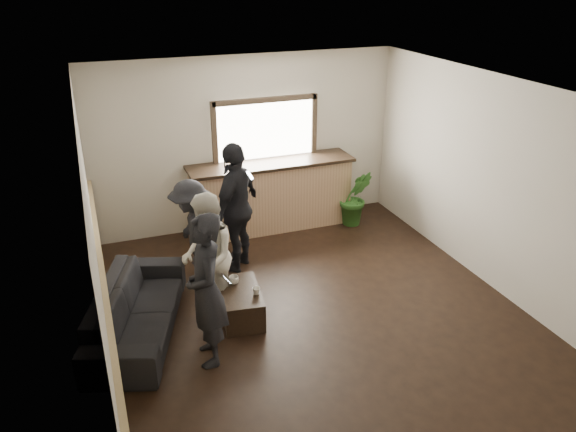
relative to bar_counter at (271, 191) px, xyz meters
name	(u,v)px	position (x,y,z in m)	size (l,w,h in m)	color
ground	(319,316)	(-0.30, -2.70, -0.64)	(5.00, 6.00, 0.01)	black
room_shell	(261,218)	(-1.04, -2.70, 0.83)	(5.01, 6.01, 2.80)	silver
bar_counter	(271,191)	(0.00, 0.00, 0.00)	(2.70, 0.68, 2.13)	tan
sofa	(137,309)	(-2.45, -2.24, -0.33)	(2.14, 0.84, 0.62)	black
coffee_table	(241,303)	(-1.21, -2.36, -0.45)	(0.47, 0.85, 0.38)	black
cup_a	(234,280)	(-1.25, -2.18, -0.21)	(0.13, 0.13, 0.10)	silver
cup_b	(256,291)	(-1.06, -2.52, -0.22)	(0.10, 0.10, 0.09)	silver
potted_plant	(356,198)	(1.35, -0.40, -0.16)	(0.53, 0.43, 0.97)	#2D6623
person_a	(207,291)	(-1.76, -3.03, 0.23)	(0.50, 0.67, 1.75)	black
person_b	(208,257)	(-1.55, -2.15, 0.16)	(0.68, 0.83, 1.60)	beige
person_c	(192,234)	(-1.58, -1.37, 0.11)	(0.61, 1.00, 1.51)	black
person_d	(237,207)	(-0.89, -1.11, 0.29)	(1.08, 1.11, 1.87)	black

